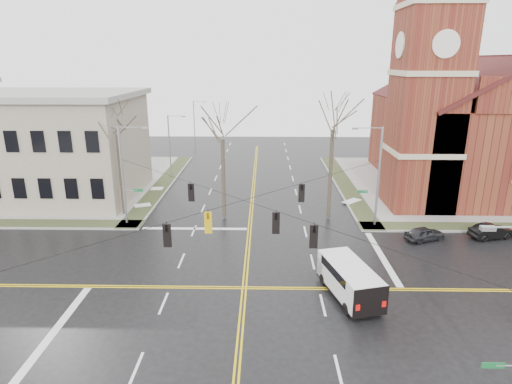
{
  "coord_description": "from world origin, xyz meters",
  "views": [
    {
      "loc": [
        1.29,
        -25.51,
        14.58
      ],
      "look_at": [
        0.67,
        6.0,
        4.9
      ],
      "focal_mm": 30.0,
      "sensor_mm": 36.0,
      "label": 1
    }
  ],
  "objects_px": {
    "signal_pole_ne": "(377,174)",
    "tree_nw_far": "(117,129)",
    "tree_nw_near": "(222,134)",
    "signal_pole_nw": "(124,173)",
    "parked_car_b": "(492,231)",
    "tree_ne": "(333,124)",
    "streetlight_north_a": "(171,144)",
    "streetlight_north_b": "(195,122)",
    "parked_car_a": "(424,234)",
    "cargo_van": "(348,277)",
    "church": "(467,116)"
  },
  "relations": [
    {
      "from": "church",
      "to": "tree_nw_far",
      "type": "height_order",
      "value": "church"
    },
    {
      "from": "tree_nw_near",
      "to": "tree_ne",
      "type": "xyz_separation_m",
      "value": [
        10.05,
        0.23,
        0.94
      ]
    },
    {
      "from": "streetlight_north_b",
      "to": "tree_nw_far",
      "type": "xyz_separation_m",
      "value": [
        -1.87,
        -33.94,
        4.0
      ]
    },
    {
      "from": "tree_nw_near",
      "to": "streetlight_north_a",
      "type": "bearing_deg",
      "value": 118.74
    },
    {
      "from": "signal_pole_ne",
      "to": "parked_car_a",
      "type": "distance_m",
      "value": 6.49
    },
    {
      "from": "signal_pole_nw",
      "to": "tree_ne",
      "type": "height_order",
      "value": "tree_ne"
    },
    {
      "from": "streetlight_north_a",
      "to": "streetlight_north_b",
      "type": "xyz_separation_m",
      "value": [
        0.0,
        20.0,
        0.0
      ]
    },
    {
      "from": "tree_nw_near",
      "to": "streetlight_north_b",
      "type": "bearing_deg",
      "value": 103.12
    },
    {
      "from": "church",
      "to": "tree_nw_near",
      "type": "relative_size",
      "value": 2.42
    },
    {
      "from": "church",
      "to": "signal_pole_nw",
      "type": "distance_m",
      "value": 38.61
    },
    {
      "from": "church",
      "to": "signal_pole_ne",
      "type": "distance_m",
      "value": 19.22
    },
    {
      "from": "signal_pole_ne",
      "to": "streetlight_north_b",
      "type": "distance_m",
      "value": 42.61
    },
    {
      "from": "tree_nw_near",
      "to": "tree_ne",
      "type": "relative_size",
      "value": 0.9
    },
    {
      "from": "tree_nw_far",
      "to": "parked_car_a",
      "type": "bearing_deg",
      "value": -11.85
    },
    {
      "from": "tree_nw_far",
      "to": "tree_nw_near",
      "type": "distance_m",
      "value": 10.02
    },
    {
      "from": "church",
      "to": "streetlight_north_a",
      "type": "distance_m",
      "value": 35.78
    },
    {
      "from": "signal_pole_nw",
      "to": "parked_car_a",
      "type": "bearing_deg",
      "value": -6.96
    },
    {
      "from": "parked_car_a",
      "to": "parked_car_b",
      "type": "height_order",
      "value": "parked_car_b"
    },
    {
      "from": "tree_nw_near",
      "to": "parked_car_a",
      "type": "bearing_deg",
      "value": -15.72
    },
    {
      "from": "signal_pole_ne",
      "to": "tree_ne",
      "type": "height_order",
      "value": "tree_ne"
    },
    {
      "from": "signal_pole_nw",
      "to": "tree_nw_far",
      "type": "bearing_deg",
      "value": 115.17
    },
    {
      "from": "tree_nw_far",
      "to": "tree_nw_near",
      "type": "xyz_separation_m",
      "value": [
        9.98,
        -0.85,
        -0.25
      ]
    },
    {
      "from": "signal_pole_nw",
      "to": "parked_car_b",
      "type": "distance_m",
      "value": 32.53
    },
    {
      "from": "streetlight_north_a",
      "to": "parked_car_a",
      "type": "distance_m",
      "value": 32.5
    },
    {
      "from": "streetlight_north_a",
      "to": "parked_car_b",
      "type": "relative_size",
      "value": 2.09
    },
    {
      "from": "tree_nw_near",
      "to": "signal_pole_ne",
      "type": "bearing_deg",
      "value": -7.03
    },
    {
      "from": "signal_pole_ne",
      "to": "tree_nw_near",
      "type": "relative_size",
      "value": 0.79
    },
    {
      "from": "signal_pole_ne",
      "to": "tree_nw_far",
      "type": "bearing_deg",
      "value": 173.88
    },
    {
      "from": "streetlight_north_b",
      "to": "parked_car_a",
      "type": "height_order",
      "value": "streetlight_north_b"
    },
    {
      "from": "church",
      "to": "signal_pole_ne",
      "type": "xyz_separation_m",
      "value": [
        -13.44,
        -13.28,
        -3.48
      ]
    },
    {
      "from": "parked_car_b",
      "to": "tree_nw_near",
      "type": "relative_size",
      "value": 0.34
    },
    {
      "from": "signal_pole_nw",
      "to": "streetlight_north_a",
      "type": "height_order",
      "value": "signal_pole_nw"
    },
    {
      "from": "streetlight_north_a",
      "to": "tree_nw_far",
      "type": "bearing_deg",
      "value": -97.64
    },
    {
      "from": "signal_pole_ne",
      "to": "cargo_van",
      "type": "xyz_separation_m",
      "value": [
        -4.61,
        -12.25,
        -3.66
      ]
    },
    {
      "from": "streetlight_north_b",
      "to": "parked_car_b",
      "type": "bearing_deg",
      "value": -51.23
    },
    {
      "from": "parked_car_a",
      "to": "tree_nw_near",
      "type": "relative_size",
      "value": 0.3
    },
    {
      "from": "streetlight_north_b",
      "to": "tree_nw_near",
      "type": "bearing_deg",
      "value": -76.88
    },
    {
      "from": "church",
      "to": "tree_nw_far",
      "type": "xyz_separation_m",
      "value": [
        -37.29,
        -10.73,
        0.03
      ]
    },
    {
      "from": "signal_pole_nw",
      "to": "streetlight_north_b",
      "type": "distance_m",
      "value": 36.51
    },
    {
      "from": "tree_nw_near",
      "to": "tree_ne",
      "type": "distance_m",
      "value": 10.1
    },
    {
      "from": "streetlight_north_b",
      "to": "tree_nw_near",
      "type": "height_order",
      "value": "tree_nw_near"
    },
    {
      "from": "church",
      "to": "streetlight_north_a",
      "type": "xyz_separation_m",
      "value": [
        -35.42,
        3.22,
        -3.97
      ]
    },
    {
      "from": "cargo_van",
      "to": "parked_car_a",
      "type": "distance_m",
      "value": 12.23
    },
    {
      "from": "streetlight_north_a",
      "to": "tree_ne",
      "type": "xyz_separation_m",
      "value": [
        18.16,
        -14.56,
        4.69
      ]
    },
    {
      "from": "parked_car_b",
      "to": "tree_ne",
      "type": "bearing_deg",
      "value": 57.35
    },
    {
      "from": "tree_nw_far",
      "to": "tree_nw_near",
      "type": "relative_size",
      "value": 1.03
    },
    {
      "from": "church",
      "to": "tree_ne",
      "type": "xyz_separation_m",
      "value": [
        -17.26,
        -11.35,
        0.72
      ]
    },
    {
      "from": "streetlight_north_a",
      "to": "streetlight_north_b",
      "type": "height_order",
      "value": "same"
    },
    {
      "from": "tree_ne",
      "to": "parked_car_b",
      "type": "bearing_deg",
      "value": -19.09
    },
    {
      "from": "streetlight_north_a",
      "to": "parked_car_b",
      "type": "xyz_separation_m",
      "value": [
        31.46,
        -19.17,
        -3.84
      ]
    }
  ]
}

